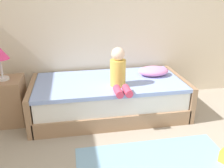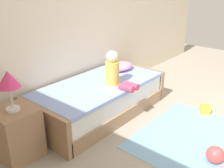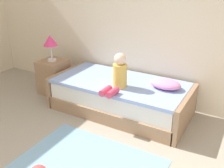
{
  "view_description": "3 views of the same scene",
  "coord_description": "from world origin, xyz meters",
  "views": [
    {
      "loc": [
        -0.98,
        -0.99,
        1.68
      ],
      "look_at": [
        -0.5,
        1.75,
        0.55
      ],
      "focal_mm": 38.18,
      "sensor_mm": 36.0,
      "label": 1
    },
    {
      "loc": [
        -3.03,
        -0.37,
        1.91
      ],
      "look_at": [
        -0.5,
        1.75,
        0.55
      ],
      "focal_mm": 40.92,
      "sensor_mm": 36.0,
      "label": 2
    },
    {
      "loc": [
        1.18,
        -1.18,
        2.02
      ],
      "look_at": [
        -0.5,
        1.75,
        0.55
      ],
      "focal_mm": 41.5,
      "sensor_mm": 36.0,
      "label": 3
    }
  ],
  "objects": [
    {
      "name": "wall_rear",
      "position": [
        0.0,
        2.6,
        1.45
      ],
      "size": [
        7.2,
        0.1,
        2.9
      ],
      "primitive_type": "cube",
      "color": "beige",
      "rests_on": "ground"
    },
    {
      "name": "bed",
      "position": [
        -0.5,
        2.0,
        0.25
      ],
      "size": [
        2.11,
        1.0,
        0.5
      ],
      "color": "#997556",
      "rests_on": "ground"
    },
    {
      "name": "nightstand",
      "position": [
        -1.85,
        2.01,
        0.3
      ],
      "size": [
        0.44,
        0.44,
        0.6
      ],
      "primitive_type": "cube",
      "color": "#997556",
      "rests_on": "ground"
    },
    {
      "name": "table_lamp",
      "position": [
        -1.85,
        2.01,
        0.94
      ],
      "size": [
        0.24,
        0.24,
        0.45
      ],
      "color": "silver",
      "rests_on": "nightstand"
    },
    {
      "name": "child_figure",
      "position": [
        -0.41,
        1.77,
        0.7
      ],
      "size": [
        0.2,
        0.51,
        0.5
      ],
      "color": "gold",
      "rests_on": "bed"
    },
    {
      "name": "pillow",
      "position": [
        0.17,
        2.1,
        0.56
      ],
      "size": [
        0.44,
        0.3,
        0.13
      ],
      "primitive_type": "ellipsoid",
      "color": "#EA8CC6",
      "rests_on": "bed"
    },
    {
      "name": "area_rug",
      "position": [
        -0.2,
        0.7,
        0.0
      ],
      "size": [
        1.6,
        1.1,
        0.01
      ],
      "primitive_type": "cube",
      "color": "#7AA8CC",
      "rests_on": "ground"
    }
  ]
}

